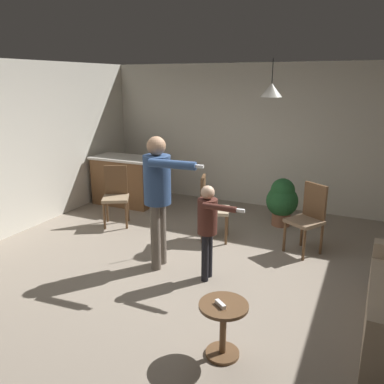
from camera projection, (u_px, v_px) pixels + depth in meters
The scene contains 13 objects.
ground at pixel (192, 274), 5.01m from camera, with size 7.68×7.68×0.00m, color gray.
wall_back at pixel (263, 137), 7.42m from camera, with size 6.40×0.10×2.70m, color silver.
wall_left at pixel (2, 151), 5.94m from camera, with size 0.10×6.40×2.70m, color silver.
kitchen_counter at pixel (125, 180), 7.71m from camera, with size 1.26×0.66×0.95m.
side_table_by_couch at pixel (223, 323), 3.45m from camera, with size 0.44×0.44×0.52m.
person_adult at pixel (158, 188), 4.93m from camera, with size 0.87×0.50×1.74m.
person_child at pixel (208, 222), 4.69m from camera, with size 0.62×0.35×1.21m.
dining_chair_by_counter at pixel (116, 193), 6.61m from camera, with size 0.57×0.57×1.00m.
dining_chair_near_wall at pixel (308, 216), 5.51m from camera, with size 0.58×0.58×1.00m.
dining_chair_centre_back at pixel (210, 206), 5.96m from camera, with size 0.53×0.53×1.00m.
potted_plant_corner at pixel (282, 200), 6.57m from camera, with size 0.53×0.53×0.82m.
spare_remote_on_table at pixel (220, 304), 3.37m from camera, with size 0.04×0.13×0.04m, color white.
ceiling_light_pendant at pixel (272, 90), 5.75m from camera, with size 0.32×0.32×0.55m.
Camera 1 is at (1.91, -4.10, 2.41)m, focal length 36.51 mm.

